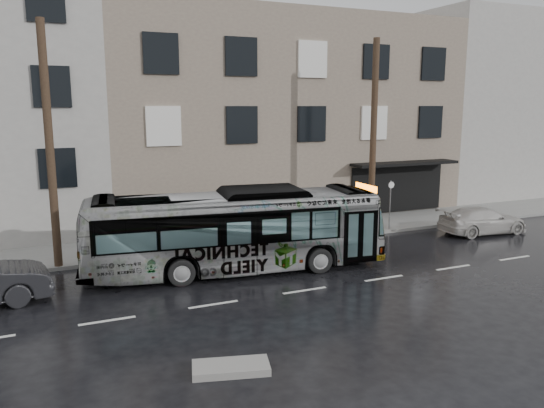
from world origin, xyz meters
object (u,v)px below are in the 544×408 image
Objects in this scene: sign_post at (390,205)px; bus at (235,231)px; utility_pole_front at (373,138)px; utility_pole_rear at (50,147)px; white_sedan at (482,220)px.

bus is at bearing -162.58° from sign_post.
utility_pole_front is 1.00× the size of utility_pole_rear.
utility_pole_front is 14.00m from utility_pole_rear.
bus reaches higher than white_sedan.
utility_pole_front is at bearing -63.21° from bus.
utility_pole_rear is at bearing 180.00° from sign_post.
utility_pole_rear is 2.02× the size of white_sedan.
utility_pole_front reaches higher than white_sedan.
utility_pole_front is at bearing 0.00° from utility_pole_rear.
sign_post is at bearing 0.00° from utility_pole_front.
white_sedan is at bearing -26.73° from sign_post.
utility_pole_rear is at bearing 72.25° from bus.
utility_pole_front is at bearing 72.72° from white_sedan.
sign_post is 9.44m from bus.
utility_pole_front is 8.95m from bus.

